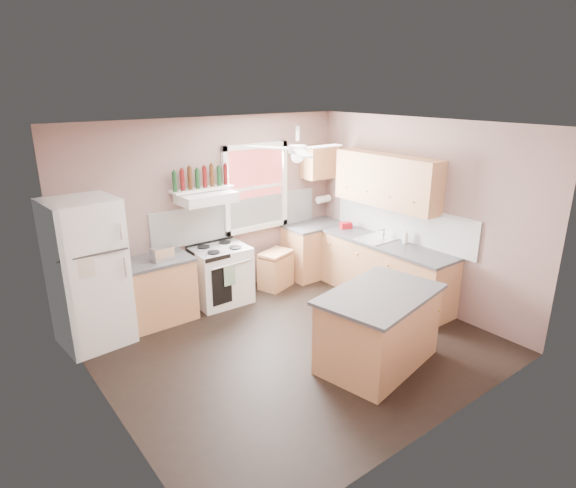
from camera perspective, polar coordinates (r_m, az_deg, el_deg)
floor at (r=6.19m, az=0.98°, el=-11.93°), size 4.50×4.50×0.00m
ceiling at (r=5.36m, az=1.14°, el=13.83°), size 4.50×4.50×0.00m
wall_back at (r=7.26m, az=-8.99°, el=4.02°), size 4.50×0.05×2.70m
wall_right at (r=7.22m, az=15.35°, el=3.49°), size 0.05×4.00×2.70m
wall_left at (r=4.66m, az=-21.50°, el=-5.41°), size 0.05×4.00×2.70m
backsplash_back at (r=7.49m, az=-5.76°, el=3.21°), size 2.90×0.03×0.55m
backsplash_right at (r=7.41m, az=13.22°, el=2.64°), size 0.03×2.60×0.55m
window_view at (r=7.54m, az=-3.91°, el=6.70°), size 1.00×0.02×1.20m
window_frame at (r=7.52m, az=-3.80°, el=6.67°), size 1.16×0.07×1.36m
refrigerator at (r=6.38m, az=-22.65°, el=-3.21°), size 0.85×0.83×1.86m
base_cabinet_left at (r=6.85m, az=-15.07°, el=-5.45°), size 0.90×0.60×0.86m
counter_left at (r=6.69m, az=-15.39°, el=-1.92°), size 0.92×0.62×0.04m
toaster at (r=6.59m, az=-14.67°, el=-1.14°), size 0.29×0.18×0.18m
stove at (r=7.23m, az=-7.97°, el=-3.66°), size 0.82×0.67×0.86m
range_hood at (r=6.85m, az=-9.67°, el=5.45°), size 0.78×0.50×0.14m
bottle_shelf at (r=6.94m, az=-10.19°, el=6.42°), size 0.90×0.26×0.03m
cart at (r=7.74m, az=-1.45°, el=-3.27°), size 0.62×0.51×0.53m
base_cabinet_corner at (r=8.22m, az=3.16°, el=-0.75°), size 1.00×0.60×0.86m
base_cabinet_right at (r=7.43m, az=11.39°, el=-3.24°), size 0.60×2.20×0.86m
counter_corner at (r=8.09m, az=3.22°, el=2.26°), size 1.02×0.62×0.04m
counter_right at (r=7.27m, az=11.56°, el=0.04°), size 0.62×2.22×0.04m
sink at (r=7.39m, az=10.41°, el=0.53°), size 0.55×0.45×0.03m
faucet at (r=7.49m, az=11.27°, el=1.31°), size 0.03×0.03×0.14m
upper_cabinet_right at (r=7.28m, az=11.56°, el=7.38°), size 0.33×1.80×0.76m
upper_cabinet_corner at (r=8.09m, az=3.83°, el=9.66°), size 0.60×0.33×0.52m
paper_towel at (r=8.31m, az=4.22°, el=5.33°), size 0.26×0.12×0.12m
island at (r=5.74m, az=10.64°, el=-9.97°), size 1.52×1.12×0.86m
island_top at (r=5.54m, az=10.91°, el=-5.88°), size 1.61×1.22×0.04m
ceiling_fan_hub at (r=5.38m, az=1.13°, el=11.18°), size 0.20×0.20×0.08m
soap_bottle at (r=7.24m, az=13.77°, el=0.86°), size 0.12×0.12×0.22m
red_caddy at (r=7.86m, az=6.89°, el=2.21°), size 0.21×0.18×0.10m
wine_bottles at (r=6.91m, az=-10.25°, el=7.72°), size 0.86×0.06×0.31m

